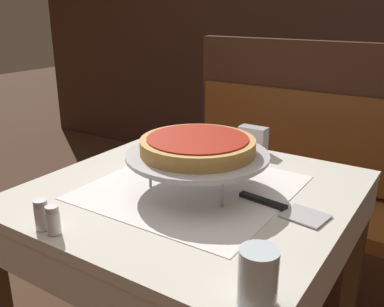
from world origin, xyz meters
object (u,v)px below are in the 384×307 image
at_px(pizza_pan_stand, 198,156).
at_px(dining_table_front, 192,215).
at_px(salt_shaker, 41,215).
at_px(pepper_shaker, 53,220).
at_px(dining_table_rear, 340,117).
at_px(condiment_caddy, 349,92).
at_px(water_glass_near, 258,277).
at_px(deep_dish_pizza, 198,145).
at_px(booth_bench, 321,222).
at_px(napkin_holder, 253,139).
at_px(pizza_server, 284,209).

bearing_deg(pizza_pan_stand, dining_table_front, -175.67).
distance_m(salt_shaker, pepper_shaker, 0.04).
height_order(dining_table_rear, condiment_caddy, condiment_caddy).
distance_m(pizza_pan_stand, water_glass_near, 0.52).
bearing_deg(deep_dish_pizza, salt_shaker, -114.38).
height_order(dining_table_rear, pepper_shaker, pepper_shaker).
distance_m(booth_bench, napkin_holder, 0.66).
distance_m(dining_table_rear, napkin_holder, 1.21).
bearing_deg(napkin_holder, water_glass_near, -64.03).
bearing_deg(pepper_shaker, deep_dish_pizza, 70.58).
bearing_deg(booth_bench, pizza_pan_stand, -100.80).
height_order(deep_dish_pizza, condiment_caddy, deep_dish_pizza).
distance_m(dining_table_front, booth_bench, 0.90).
distance_m(dining_table_rear, salt_shaker, 2.01).
height_order(pizza_pan_stand, pizza_server, pizza_pan_stand).
distance_m(deep_dish_pizza, pepper_shaker, 0.43).
height_order(pepper_shaker, condiment_caddy, condiment_caddy).
relative_size(napkin_holder, condiment_caddy, 0.65).
xyz_separation_m(water_glass_near, pepper_shaker, (-0.50, -0.03, -0.02)).
bearing_deg(deep_dish_pizza, booth_bench, 79.20).
bearing_deg(booth_bench, salt_shaker, -105.50).
bearing_deg(deep_dish_pizza, condiment_caddy, 88.59).
bearing_deg(pizza_pan_stand, napkin_holder, 91.83).
bearing_deg(water_glass_near, booth_bench, 99.78).
bearing_deg(dining_table_front, pizza_server, 0.95).
bearing_deg(dining_table_rear, water_glass_near, -79.48).
distance_m(dining_table_front, water_glass_near, 0.55).
bearing_deg(dining_table_rear, condiment_caddy, -38.48).
distance_m(salt_shaker, napkin_holder, 0.81).
xyz_separation_m(pizza_pan_stand, pizza_server, (0.26, 0.00, -0.09)).
height_order(pizza_pan_stand, water_glass_near, same).
height_order(pizza_server, water_glass_near, water_glass_near).
xyz_separation_m(pepper_shaker, napkin_holder, (0.13, 0.79, 0.01)).
height_order(dining_table_front, pepper_shaker, pepper_shaker).
xyz_separation_m(dining_table_front, condiment_caddy, (0.06, 1.56, 0.12)).
relative_size(water_glass_near, pepper_shaker, 1.58).
distance_m(dining_table_front, pizza_pan_stand, 0.19).
bearing_deg(pizza_pan_stand, condiment_caddy, 88.59).
xyz_separation_m(booth_bench, salt_shaker, (-0.34, -1.21, 0.47)).
bearing_deg(pizza_pan_stand, deep_dish_pizza, 0.45).
bearing_deg(salt_shaker, water_glass_near, 3.20).
bearing_deg(dining_table_rear, deep_dish_pizza, -89.76).
height_order(water_glass_near, salt_shaker, water_glass_near).
bearing_deg(pizza_pan_stand, booth_bench, 79.20).
bearing_deg(deep_dish_pizza, dining_table_rear, 90.24).
bearing_deg(condiment_caddy, water_glass_near, -80.59).
xyz_separation_m(dining_table_front, deep_dish_pizza, (0.02, 0.00, 0.22)).
height_order(booth_bench, water_glass_near, booth_bench).
xyz_separation_m(deep_dish_pizza, salt_shaker, (-0.18, -0.40, -0.09)).
xyz_separation_m(salt_shaker, napkin_holder, (0.17, 0.79, 0.01)).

